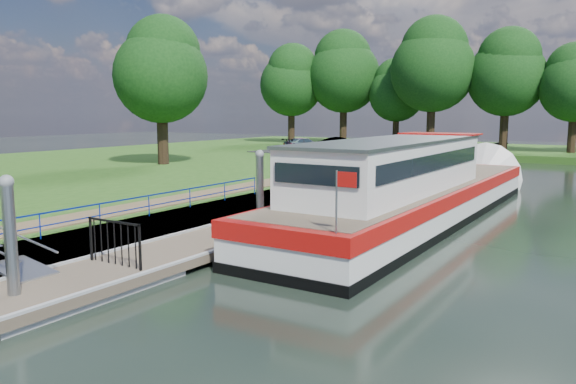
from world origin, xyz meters
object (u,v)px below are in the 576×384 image
Objects in this scene: pontoon at (323,211)px; barge at (420,191)px; car_b at (340,144)px; car_c at (304,144)px; car_a at (367,146)px.

barge is (3.60, 1.47, 0.90)m from pontoon.
car_b reaches higher than car_c.
car_c is at bearing 92.66° from car_b.
car_b is 0.95× the size of car_c.
pontoon is 1.42× the size of barge.
pontoon is at bearing -167.39° from car_b.
car_c is (-5.84, -0.41, -0.03)m from car_a.
car_c is (-14.23, 22.36, 1.22)m from pontoon.
car_c reaches higher than pontoon.
car_c is at bearing -178.66° from car_a.
car_b is (-11.15, 23.23, 1.27)m from pontoon.
car_b reaches higher than car_a.
barge reaches higher than car_b.
car_b is (-2.77, 0.46, 0.02)m from car_a.
car_a is 0.94× the size of car_b.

